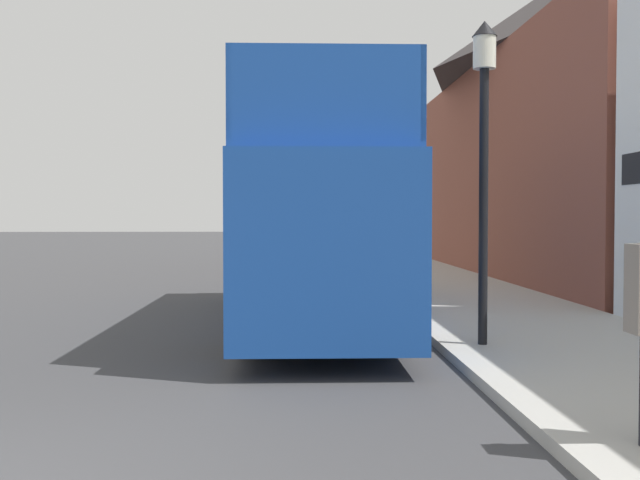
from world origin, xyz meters
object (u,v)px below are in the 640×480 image
Objects in this scene: tour_bus at (316,225)px; lamp_post_nearest at (484,121)px; lamp_post_second at (387,152)px; parked_car_ahead_of_bus at (326,262)px; lamp_post_third at (361,182)px.

lamp_post_nearest is at bearing -54.63° from tour_bus.
lamp_post_nearest is at bearing -88.68° from lamp_post_second.
parked_car_ahead_of_bus is at bearing 86.26° from tour_bus.
tour_bus is 2.41× the size of parked_car_ahead_of_bus.
lamp_post_third is (2.23, 14.86, 1.48)m from tour_bus.
tour_bus is at bearing 125.07° from lamp_post_nearest.
parked_car_ahead_of_bus is 11.31m from lamp_post_nearest.
lamp_post_second reaches higher than lamp_post_nearest.
lamp_post_second is at bearing 70.79° from tour_bus.
lamp_post_nearest is 1.01× the size of lamp_post_third.
lamp_post_third reaches higher than parked_car_ahead_of_bus.
lamp_post_nearest is (1.73, -10.86, 2.65)m from parked_car_ahead_of_bus.
tour_bus is 2.18× the size of lamp_post_third.
tour_bus is 15.10m from lamp_post_third.
parked_car_ahead_of_bus is 0.80× the size of lamp_post_second.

